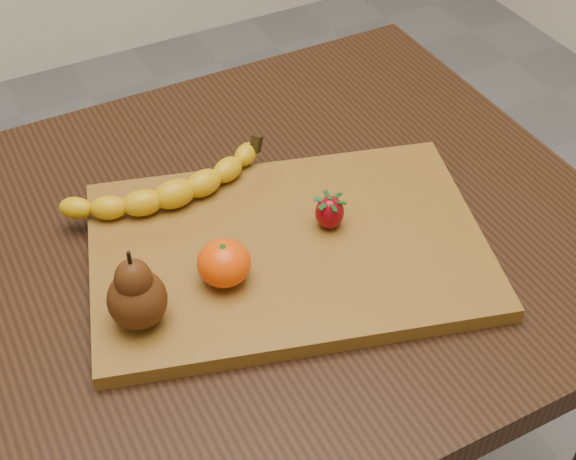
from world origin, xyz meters
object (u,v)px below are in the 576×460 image
cutting_board (288,249)px  pear (135,288)px  table (204,310)px  mandarin (224,263)px

cutting_board → pear: 0.20m
table → mandarin: (0.01, -0.07, 0.14)m
cutting_board → pear: size_ratio=4.65×
mandarin → pear: bearing=-173.2°
table → cutting_board: 0.15m
table → mandarin: mandarin is taller
table → mandarin: bearing=-85.4°
pear → mandarin: pear is taller
table → mandarin: 0.16m
cutting_board → pear: (-0.19, -0.03, 0.06)m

